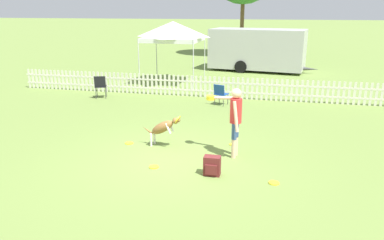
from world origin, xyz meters
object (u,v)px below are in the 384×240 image
leaping_dog (163,127)px  folding_chair_blue_left (220,93)px  frisbee_near_handler (234,144)px  folding_chair_center (100,85)px  frisbee_near_dog (274,183)px  canopy_tent_main (173,31)px  backpack_on_grass (212,166)px  equipment_trailer (257,49)px  handler_person (234,114)px  frisbee_far_scatter (154,167)px  frisbee_midfield (129,143)px

leaping_dog → folding_chair_blue_left: 4.70m
frisbee_near_handler → folding_chair_center: (-5.84, 4.14, 0.54)m
frisbee_near_handler → folding_chair_blue_left: folding_chair_blue_left is taller
frisbee_near_dog → canopy_tent_main: size_ratio=0.08×
frisbee_near_dog → folding_chair_center: 9.33m
folding_chair_blue_left → canopy_tent_main: canopy_tent_main is taller
backpack_on_grass → frisbee_near_dog: bearing=-4.9°
canopy_tent_main → equipment_trailer: size_ratio=0.47×
frisbee_near_handler → canopy_tent_main: 9.05m
frisbee_near_dog → canopy_tent_main: bearing=116.6°
handler_person → frisbee_far_scatter: 2.25m
frisbee_midfield → backpack_on_grass: 2.89m
equipment_trailer → folding_chair_center: bearing=-115.1°
canopy_tent_main → folding_chair_center: bearing=-118.4°
leaping_dog → folding_chair_blue_left: bearing=178.6°
frisbee_near_handler → frisbee_midfield: size_ratio=1.00×
frisbee_near_dog → folding_chair_center: folding_chair_center is taller
frisbee_near_dog → frisbee_far_scatter: bearing=175.6°
frisbee_near_handler → folding_chair_blue_left: bearing=103.8°
frisbee_near_handler → backpack_on_grass: size_ratio=0.52×
handler_person → frisbee_midfield: size_ratio=7.63×
leaping_dog → frisbee_midfield: bearing=-81.7°
backpack_on_grass → folding_chair_center: (-5.61, 6.10, 0.34)m
leaping_dog → backpack_on_grass: 2.13m
folding_chair_blue_left → frisbee_near_handler: bearing=123.1°
equipment_trailer → canopy_tent_main: bearing=-118.5°
leaping_dog → frisbee_near_handler: 1.92m
frisbee_near_dog → frisbee_midfield: same height
frisbee_midfield → equipment_trailer: bearing=79.3°
leaping_dog → handler_person: bearing=90.4°
folding_chair_blue_left → folding_chair_center: (-4.83, 0.03, 0.08)m
folding_chair_center → canopy_tent_main: size_ratio=0.31×
handler_person → folding_chair_center: (-5.91, 4.91, -0.51)m
frisbee_near_handler → equipment_trailer: (-0.24, 12.66, 1.23)m
frisbee_midfield → folding_chair_center: size_ratio=0.24×
equipment_trailer → frisbee_near_handler: bearing=-80.7°
leaping_dog → canopy_tent_main: (-2.09, 8.34, 1.92)m
leaping_dog → canopy_tent_main: bearing=-158.0°
frisbee_midfield → frisbee_far_scatter: size_ratio=1.00×
equipment_trailer → frisbee_near_dog: bearing=-76.6°
leaping_dog → equipment_trailer: size_ratio=0.18×
leaping_dog → frisbee_near_handler: size_ratio=5.02×
leaping_dog → frisbee_midfield: leaping_dog is taller
folding_chair_center → handler_person: bearing=119.8°
frisbee_near_handler → frisbee_near_dog: (1.09, -2.07, 0.00)m
frisbee_near_handler → canopy_tent_main: canopy_tent_main is taller
handler_person → folding_chair_center: size_ratio=1.85×
frisbee_far_scatter → folding_chair_center: (-4.26, 6.01, 0.54)m
frisbee_midfield → equipment_trailer: size_ratio=0.04×
frisbee_far_scatter → equipment_trailer: equipment_trailer is taller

